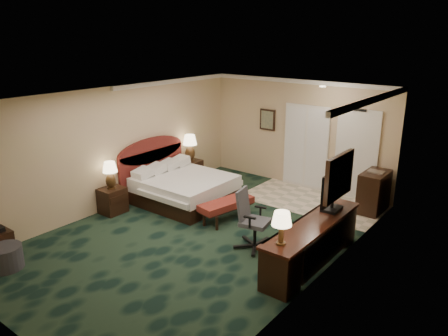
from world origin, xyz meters
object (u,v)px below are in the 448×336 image
Objects in this scene: ottoman at (6,257)px; tv at (333,191)px; desk at (312,243)px; bed at (185,189)px; bed_bench at (226,210)px; minibar at (374,192)px; nightstand_near at (113,200)px; lamp_near at (110,175)px; desk_chair at (255,220)px; nightstand_far at (190,172)px; lamp_far at (190,148)px.

ottoman is 5.71m from tv.
tv is at bearing 89.72° from desk.
bed reaches higher than bed_bench.
minibar reaches higher than bed_bench.
ottoman is (0.49, -2.61, -0.08)m from nightstand_near.
lamp_near is 5.73m from minibar.
bed_bench is 2.26× the size of ottoman.
desk is at bearing 8.78° from lamp_near.
nightstand_near is 3.43m from desk_chair.
ottoman is at bearing -79.41° from nightstand_near.
lamp_near is 0.66× the size of minibar.
nightstand_far is 0.67× the size of minibar.
nightstand_far is 0.90× the size of lamp_far.
nightstand_near is at bearing -120.31° from bed.
nightstand_far is 2.51m from bed_bench.
minibar is at bearing 57.24° from ottoman.
ottoman is 5.16m from desk.
lamp_far is at bearing 95.23° from ottoman.
tv is (3.97, 3.99, 0.93)m from ottoman.
nightstand_far is 2.55m from lamp_near.
tv is 0.86× the size of desk_chair.
nightstand_near is 0.59× the size of tv.
lamp_near reaches higher than desk.
bed is 4.22m from minibar.
desk is 2.37× the size of desk_chair.
nightstand_near reaches higher than bed_bench.
bed_bench is 1.38× the size of minibar.
minibar is at bearing 89.72° from desk.
lamp_near reaches higher than bed.
bed is 1.37m from bed_bench.
desk is (4.45, 0.69, 0.10)m from nightstand_near.
nightstand_far is 0.65m from lamp_far.
bed is at bearing -52.44° from nightstand_far.
nightstand_far is at bearing 89.57° from nightstand_near.
tv is at bearing 15.18° from bed_bench.
lamp_near is (-0.00, 0.00, 0.58)m from nightstand_near.
desk is at bearing -92.96° from tv.
lamp_far reaches higher than desk_chair.
desk_chair reaches higher than ottoman.
minibar reaches higher than nightstand_far.
desk_chair is (3.35, -1.96, -0.40)m from lamp_far.
lamp_near reaches higher than ottoman.
nightstand_near is 2.66m from ottoman.
desk is at bearing -90.28° from minibar.
desk_chair reaches higher than nightstand_near.
lamp_far reaches higher than ottoman.
bed is at bearing -176.69° from bed_bench.
bed reaches higher than nightstand_near.
tv reaches higher than bed.
bed is at bearing -53.27° from lamp_far.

